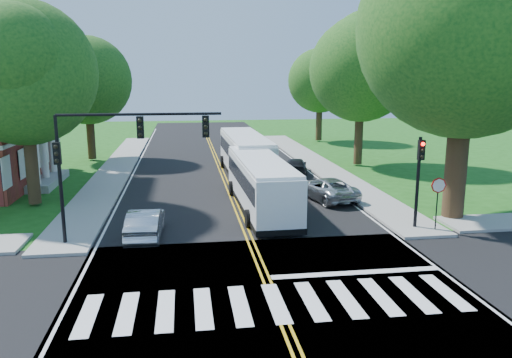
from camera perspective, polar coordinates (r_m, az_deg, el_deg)
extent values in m
plane|color=#184F13|center=(17.43, 1.99, -13.29)|extent=(140.00, 140.00, 0.00)
cube|color=black|center=(34.46, -3.32, -0.67)|extent=(14.00, 96.00, 0.01)
cube|color=black|center=(17.43, 1.99, -13.27)|extent=(60.00, 12.00, 0.01)
cube|color=gold|center=(38.37, -3.84, 0.60)|extent=(0.36, 70.00, 0.01)
cube|color=silver|center=(38.46, -13.99, 0.31)|extent=(0.12, 70.00, 0.01)
cube|color=silver|center=(39.46, 6.05, 0.87)|extent=(0.12, 70.00, 0.01)
cube|color=silver|center=(16.98, 2.30, -13.94)|extent=(12.60, 3.00, 0.01)
cube|color=silver|center=(19.70, 11.38, -10.44)|extent=(6.60, 0.40, 0.01)
cube|color=gray|center=(41.56, -15.66, 1.13)|extent=(2.60, 40.00, 0.15)
cube|color=gray|center=(42.68, 7.02, 1.75)|extent=(2.60, 40.00, 0.15)
cylinder|color=#372516|center=(27.64, 21.95, 2.06)|extent=(1.10, 1.10, 6.00)
sphere|color=#407422|center=(27.42, 23.01, 15.59)|extent=(10.80, 10.80, 10.80)
cylinder|color=#372516|center=(31.16, -24.27, 1.75)|extent=(0.70, 0.70, 4.80)
sphere|color=#407422|center=(30.79, -25.06, 10.95)|extent=(8.00, 8.00, 8.00)
cylinder|color=#372516|center=(46.54, -18.36, 4.89)|extent=(0.70, 0.70, 4.40)
sphere|color=#407422|center=(46.27, -18.73, 10.64)|extent=(7.60, 7.60, 7.60)
cylinder|color=#372516|center=(42.34, 11.66, 5.04)|extent=(0.70, 0.70, 5.00)
sphere|color=#407422|center=(42.08, 11.96, 12.13)|extent=(8.40, 8.40, 8.40)
cylinder|color=#372516|center=(57.85, 7.21, 6.60)|extent=(0.70, 0.70, 4.40)
sphere|color=#407422|center=(57.63, 7.33, 11.10)|extent=(7.20, 7.20, 7.20)
cube|color=silver|center=(36.93, -23.35, 6.12)|extent=(1.40, 6.00, 0.45)
cube|color=gray|center=(37.49, -22.85, -0.19)|extent=(1.80, 6.00, 0.50)
cylinder|color=silver|center=(35.08, -23.96, 2.04)|extent=(0.50, 0.50, 4.20)
cylinder|color=silver|center=(37.18, -23.07, 2.60)|extent=(0.50, 0.50, 4.20)
cylinder|color=silver|center=(39.29, -22.28, 3.10)|extent=(0.50, 0.50, 4.20)
cylinder|color=black|center=(23.21, -21.38, -1.35)|extent=(0.16, 0.16, 4.60)
cube|color=black|center=(22.77, -21.78, 2.74)|extent=(0.30, 0.22, 0.95)
sphere|color=black|center=(22.59, -21.92, 3.43)|extent=(0.18, 0.18, 0.18)
cylinder|color=black|center=(22.19, -13.12, 7.21)|extent=(7.00, 0.12, 0.12)
cube|color=black|center=(22.08, -13.09, 5.76)|extent=(0.30, 0.22, 0.95)
cube|color=black|center=(22.03, -5.77, 5.99)|extent=(0.30, 0.22, 0.95)
cylinder|color=black|center=(25.17, 17.98, -0.39)|extent=(0.16, 0.16, 4.40)
cube|color=black|center=(24.77, 18.37, 3.17)|extent=(0.30, 0.22, 0.95)
sphere|color=#FF0A05|center=(24.60, 18.56, 3.81)|extent=(0.18, 0.18, 0.18)
cylinder|color=black|center=(25.34, 19.95, -2.99)|extent=(0.06, 0.06, 2.20)
cylinder|color=#A50A07|center=(25.08, 20.15, -0.69)|extent=(0.76, 0.04, 0.76)
cube|color=white|center=(27.89, 0.55, -0.57)|extent=(2.61, 10.98, 2.55)
cube|color=black|center=(27.80, 0.55, 0.37)|extent=(2.66, 10.22, 0.88)
cube|color=black|center=(33.18, -1.13, 1.97)|extent=(2.27, 0.15, 1.48)
cube|color=orange|center=(33.05, -1.13, 3.39)|extent=(1.58, 0.14, 0.30)
cube|color=black|center=(28.16, 0.54, -2.81)|extent=(2.66, 11.08, 0.28)
cube|color=white|center=(27.64, 0.55, 2.12)|extent=(2.56, 10.65, 0.20)
cylinder|color=black|center=(31.79, 1.54, -0.88)|extent=(0.32, 0.90, 0.89)
cylinder|color=black|center=(31.43, -2.78, -1.03)|extent=(0.32, 0.90, 0.89)
cylinder|color=black|center=(25.22, 4.58, -4.25)|extent=(0.32, 0.90, 0.89)
cylinder|color=black|center=(24.76, -0.85, -4.52)|extent=(0.32, 0.90, 0.89)
cube|color=white|center=(37.18, -1.24, 2.69)|extent=(2.80, 11.86, 2.75)
cube|color=black|center=(37.10, -1.24, 3.46)|extent=(2.85, 11.03, 0.95)
cube|color=black|center=(42.97, -2.38, 4.37)|extent=(2.45, 0.15, 1.60)
cube|color=orange|center=(42.87, -2.39, 5.57)|extent=(1.70, 0.14, 0.32)
cube|color=black|center=(37.39, -1.23, 0.84)|extent=(2.85, 11.96, 0.30)
cube|color=white|center=(36.98, -1.25, 4.88)|extent=(2.74, 11.50, 0.22)
cylinder|color=black|center=(41.35, -0.22, 2.10)|extent=(0.34, 0.97, 0.96)
cylinder|color=black|center=(41.02, -3.81, 2.00)|extent=(0.34, 0.97, 0.96)
cylinder|color=black|center=(34.09, 1.80, 0.04)|extent=(0.34, 0.97, 0.96)
cylinder|color=black|center=(33.69, -2.54, -0.11)|extent=(0.34, 0.97, 0.96)
imported|color=silver|center=(23.61, -12.54, -4.99)|extent=(1.62, 4.23, 1.38)
imported|color=#B4B7BB|center=(30.48, 8.03, -1.09)|extent=(3.35, 5.26, 1.35)
imported|color=black|center=(38.41, 4.57, 1.49)|extent=(2.45, 4.29, 1.17)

